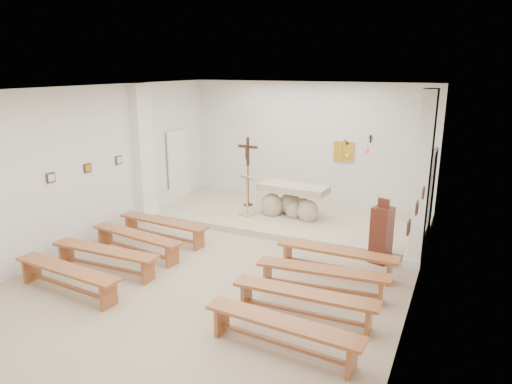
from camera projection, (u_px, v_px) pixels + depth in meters
The scene contains 31 objects.
ground at pixel (222, 272), 8.94m from camera, with size 7.00×10.00×0.00m, color tan.
wall_left at pixel (80, 168), 9.90m from camera, with size 0.02×10.00×3.50m, color silver.
wall_right at pixel (417, 210), 7.05m from camera, with size 0.02×10.00×3.50m, color silver.
wall_back at pixel (307, 145), 12.83m from camera, with size 7.00×0.02×3.50m, color silver.
ceiling at pixel (218, 90), 8.01m from camera, with size 7.00×10.00×0.02m, color silver.
sanctuary_platform at pixel (287, 217), 11.97m from camera, with size 6.98×3.00×0.15m, color beige.
pilaster_left at pixel (143, 154), 11.60m from camera, with size 0.26×0.55×3.50m, color white.
pilaster_right at pixel (422, 181), 8.84m from camera, with size 0.26×0.55×3.50m, color white.
gold_wall_relief at pixel (344, 152), 12.40m from camera, with size 0.55×0.04×0.55m, color gold.
sanctuary_lamp at pixel (368, 149), 11.85m from camera, with size 0.11×0.36×0.44m.
station_frame_left_front at pixel (51, 178), 9.20m from camera, with size 0.03×0.20×0.20m, color #3F271C.
station_frame_left_mid at pixel (88, 168), 10.08m from camera, with size 0.03×0.20×0.20m, color #3F271C.
station_frame_left_rear at pixel (119, 160), 10.95m from camera, with size 0.03×0.20×0.20m, color #3F271C.
station_frame_right_front at pixel (409, 227), 6.36m from camera, with size 0.03×0.20×0.20m, color #3F271C.
station_frame_right_mid at pixel (417, 208), 7.24m from camera, with size 0.03×0.20×0.20m, color #3F271C.
station_frame_right_rear at pixel (423, 193), 8.11m from camera, with size 0.03×0.20×0.20m, color #3F271C.
radiator_left at pixel (161, 202), 12.63m from camera, with size 0.10×0.85×0.52m, color silver.
radiator_right at pixel (422, 240), 9.82m from camera, with size 0.10×0.85×0.52m, color silver.
altar at pixel (292, 203), 11.71m from camera, with size 1.82×0.85×0.91m.
lectern at pixel (247, 195), 11.75m from camera, with size 0.44×0.39×1.10m.
crucifix_stand at pixel (248, 167), 12.44m from camera, with size 0.58×0.25×1.91m.
potted_plant at pixel (269, 202), 12.17m from camera, with size 0.45×0.39×0.51m, color #2E5421.
donation_pedestal at pixel (381, 234), 9.24m from camera, with size 0.45×0.45×1.36m.
bench_left_front at pixel (163, 225), 10.46m from camera, with size 2.35×0.55×0.49m.
bench_right_front at pixel (337, 255), 8.79m from camera, with size 2.33×0.37×0.49m.
bench_left_second at pixel (137, 239), 9.64m from camera, with size 2.36×0.67×0.49m.
bench_right_second at pixel (322, 275), 7.97m from camera, with size 2.35×0.60×0.49m.
bench_left_third at pixel (105, 255), 8.82m from camera, with size 2.34×0.43×0.49m.
bench_right_third at pixel (305, 299), 7.15m from camera, with size 2.34×0.45×0.49m.
bench_left_fourth at pixel (67, 274), 8.01m from camera, with size 2.35×0.55×0.49m.
bench_right_fourth at pixel (282, 329), 6.34m from camera, with size 2.35×0.52×0.49m.
Camera 1 is at (4.09, -7.14, 3.89)m, focal length 32.00 mm.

